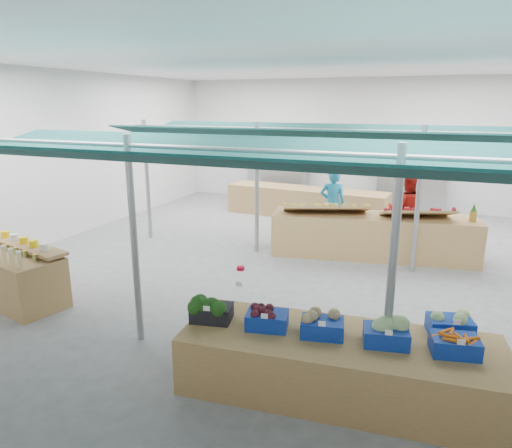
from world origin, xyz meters
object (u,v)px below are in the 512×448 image
object	(u,v)px
fruit_counter	(373,236)
bottle_shelf	(17,275)
vendor_left	(333,204)
vendor_right	(406,210)
veg_counter	(338,365)

from	to	relation	value
fruit_counter	bottle_shelf	bearing A→B (deg)	-148.08
bottle_shelf	vendor_left	xyz separation A→B (m)	(4.18, 5.97, 0.42)
fruit_counter	vendor_right	bearing A→B (deg)	51.11
vendor_right	fruit_counter	bearing A→B (deg)	51.11
bottle_shelf	veg_counter	distance (m)	5.81
bottle_shelf	vendor_right	xyz separation A→B (m)	(5.98, 5.97, 0.42)
veg_counter	fruit_counter	xyz separation A→B (m)	(-0.42, 5.33, 0.12)
bottle_shelf	vendor_left	distance (m)	7.30
vendor_left	veg_counter	bearing A→B (deg)	93.83
bottle_shelf	vendor_left	bearing A→B (deg)	68.04
vendor_left	vendor_right	world-z (taller)	same
veg_counter	fruit_counter	world-z (taller)	fruit_counter
veg_counter	vendor_left	world-z (taller)	vendor_left
bottle_shelf	vendor_right	bearing A→B (deg)	57.98
fruit_counter	vendor_left	xyz separation A→B (m)	(-1.20, 1.10, 0.42)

